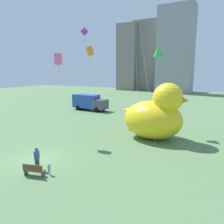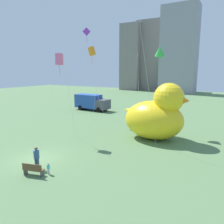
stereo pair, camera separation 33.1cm
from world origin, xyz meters
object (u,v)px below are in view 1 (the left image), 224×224
Objects in this scene: person_child at (49,169)px; kite_orange at (90,51)px; person_adult at (37,157)px; kite_green at (158,51)px; giant_inflatable_duck at (155,115)px; park_bench at (34,170)px; kite_purple at (85,36)px; kite_pink at (58,60)px; box_truck at (89,102)px.

person_child is 18.59m from kite_orange.
person_adult is 1.50m from person_child.
person_adult is 0.17× the size of kite_green.
park_bench is at bearing -110.08° from giant_inflatable_duck.
kite_purple is (-9.14, 19.00, 11.57)m from person_adult.
park_bench is 0.17× the size of kite_pink.
kite_green reaches higher than giant_inflatable_duck.
kite_orange is at bearing 162.87° from giant_inflatable_duck.
giant_inflatable_duck is at bearing -17.13° from kite_orange.
person_adult is 24.05m from kite_purple.
kite_orange is (-6.54, 14.78, 9.19)m from person_child.
kite_green is at bearing 78.57° from person_child.
person_child is 0.10× the size of kite_pink.
kite_green is at bearing 106.06° from giant_inflatable_duck.
kite_orange reaches higher than box_truck.
kite_pink is 0.88× the size of kite_green.
person_child is at bearing -9.06° from person_adult.
park_bench is 1.03m from person_child.
giant_inflatable_duck is 1.08× the size of box_truck.
giant_inflatable_duck is 0.52× the size of kite_purple.
giant_inflatable_duck is 0.72× the size of kite_green.
kite_pink is at bearing 125.77° from person_child.
kite_orange is (-1.73, 8.10, 1.42)m from kite_pink.
kite_orange is at bearing 102.04° from kite_pink.
kite_purple reaches higher than kite_orange.
kite_purple is at bearing 114.56° from kite_pink.
kite_purple is at bearing 132.01° from kite_orange.
kite_green is (4.33, 14.22, 8.37)m from person_adult.
park_bench is at bearing -63.72° from box_truck.
kite_green is (7.74, 7.76, 1.06)m from kite_pink.
kite_green reaches higher than box_truck.
person_adult is at bearing -62.19° from kite_pink.
person_adult is at bearing 170.94° from person_child.
kite_orange reaches higher than kite_pink.
giant_inflatable_duck is 12.89m from kite_orange.
kite_green is at bearing -2.00° from kite_orange.
box_truck is at bearing 126.37° from kite_orange.
box_truck reaches higher than park_bench.
giant_inflatable_duck is (5.15, 11.39, 1.61)m from person_adult.
giant_inflatable_duck reaches higher than person_adult.
kite_purple is at bearing 118.75° from person_child.
kite_pink is at bearing 117.81° from person_adult.
kite_orange reaches higher than person_adult.
kite_purple reaches higher than person_child.
park_bench is 25.24m from kite_purple.
kite_green is at bearing 45.11° from kite_pink.
kite_orange reaches higher than kite_green.
box_truck is at bearing 145.78° from giant_inflatable_duck.
giant_inflatable_duck is 19.28m from box_truck.
kite_green reaches higher than kite_pink.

